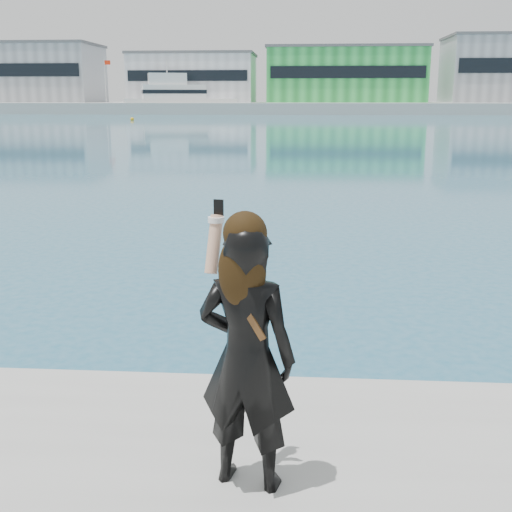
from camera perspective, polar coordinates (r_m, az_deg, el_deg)
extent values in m
cube|color=#9E9E99|center=(133.71, 4.25, 13.04)|extent=(320.00, 40.00, 2.00)
cube|color=gray|center=(142.82, -19.19, 15.00)|extent=(26.00, 16.00, 11.00)
cube|color=black|center=(135.41, -20.59, 15.23)|extent=(24.70, 0.20, 2.42)
cube|color=#59595B|center=(143.12, -19.38, 17.30)|extent=(26.52, 16.32, 0.50)
cube|color=silver|center=(133.58, -5.54, 15.38)|extent=(24.00, 15.00, 9.00)
cube|color=black|center=(126.10, -6.14, 15.66)|extent=(22.80, 0.20, 1.98)
cube|color=#59595B|center=(133.79, -5.59, 17.41)|extent=(24.48, 15.30, 0.50)
cube|color=green|center=(131.99, 7.90, 15.55)|extent=(30.00, 16.00, 10.00)
cube|color=black|center=(123.93, 8.15, 15.89)|extent=(28.50, 0.20, 2.20)
cube|color=#59595B|center=(132.26, 7.98, 17.82)|extent=(30.60, 16.32, 0.50)
cube|color=gray|center=(137.70, 21.81, 15.07)|extent=(25.00, 15.00, 12.00)
cylinder|color=silver|center=(130.41, -13.26, 14.90)|extent=(0.16, 0.16, 8.00)
cube|color=red|center=(130.36, -13.08, 16.41)|extent=(1.20, 0.04, 0.80)
cylinder|color=silver|center=(126.64, 14.64, 14.86)|extent=(0.16, 0.16, 8.00)
cube|color=red|center=(126.87, 15.01, 16.38)|extent=(1.20, 0.04, 0.80)
cube|color=white|center=(122.24, -6.74, 13.08)|extent=(21.10, 11.32, 2.71)
cube|color=white|center=(122.12, -7.32, 14.28)|extent=(12.19, 7.83, 2.49)
cube|color=white|center=(122.05, -7.90, 15.32)|extent=(7.60, 5.65, 2.03)
cube|color=black|center=(122.12, -7.32, 14.28)|extent=(12.44, 8.00, 0.68)
cylinder|color=silver|center=(122.13, -7.94, 16.33)|extent=(0.18, 0.18, 2.26)
sphere|color=#F1A50C|center=(88.25, -10.94, 11.76)|extent=(0.50, 0.50, 0.50)
imported|color=black|center=(3.55, -0.83, -9.11)|extent=(0.62, 0.48, 1.51)
sphere|color=black|center=(3.32, -0.98, 2.05)|extent=(0.23, 0.23, 0.23)
ellipsoid|color=black|center=(3.32, -1.24, -1.36)|extent=(0.25, 0.13, 0.40)
cylinder|color=tan|center=(3.52, -3.76, 1.04)|extent=(0.11, 0.19, 0.33)
cylinder|color=white|center=(3.53, -3.56, 3.25)|extent=(0.09, 0.09, 0.03)
cube|color=black|center=(3.56, -3.34, 4.16)|extent=(0.06, 0.02, 0.11)
cube|color=#4C2D14|center=(3.35, -0.82, -4.95)|extent=(0.21, 0.06, 0.31)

